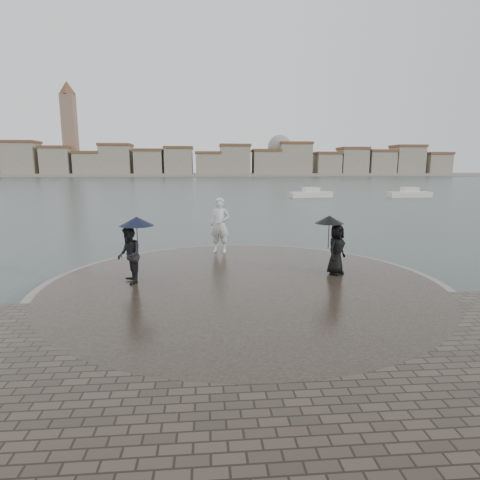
{
  "coord_description": "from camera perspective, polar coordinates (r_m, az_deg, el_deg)",
  "views": [
    {
      "loc": [
        -1.12,
        -8.45,
        3.88
      ],
      "look_at": [
        0.0,
        4.8,
        1.45
      ],
      "focal_mm": 30.0,
      "sensor_mm": 36.0,
      "label": 1
    }
  ],
  "objects": [
    {
      "name": "visitor_left",
      "position": [
        12.61,
        -15.25,
        -0.95
      ],
      "size": [
        1.24,
        1.15,
        2.04
      ],
      "color": "black",
      "rests_on": "quay_tip"
    },
    {
      "name": "ground",
      "position": [
        9.37,
        2.55,
        -14.13
      ],
      "size": [
        400.0,
        400.0,
        0.0
      ],
      "primitive_type": "plane",
      "color": "#2B3835",
      "rests_on": "ground"
    },
    {
      "name": "kerb_ring",
      "position": [
        12.57,
        0.5,
        -6.86
      ],
      "size": [
        12.5,
        12.5,
        0.32
      ],
      "primitive_type": "cylinder",
      "color": "gray",
      "rests_on": "ground"
    },
    {
      "name": "statue",
      "position": [
        16.67,
        -2.87,
        2.14
      ],
      "size": [
        0.96,
        0.78,
        2.28
      ],
      "primitive_type": "imported",
      "rotation": [
        0.0,
        0.0,
        -0.32
      ],
      "color": "silver",
      "rests_on": "quay_tip"
    },
    {
      "name": "far_skyline",
      "position": [
        169.25,
        -6.7,
        10.89
      ],
      "size": [
        260.0,
        20.0,
        37.0
      ],
      "color": "gray",
      "rests_on": "ground"
    },
    {
      "name": "visitor_right",
      "position": [
        13.57,
        13.3,
        -0.26
      ],
      "size": [
        1.21,
        1.06,
        1.95
      ],
      "color": "black",
      "rests_on": "quay_tip"
    },
    {
      "name": "boats",
      "position": [
        54.31,
        16.73,
        6.24
      ],
      "size": [
        18.36,
        3.1,
        1.5
      ],
      "color": "silver",
      "rests_on": "ground"
    },
    {
      "name": "quay_tip",
      "position": [
        12.56,
        0.5,
        -6.77
      ],
      "size": [
        11.9,
        11.9,
        0.36
      ],
      "primitive_type": "cylinder",
      "color": "#2D261E",
      "rests_on": "ground"
    }
  ]
}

